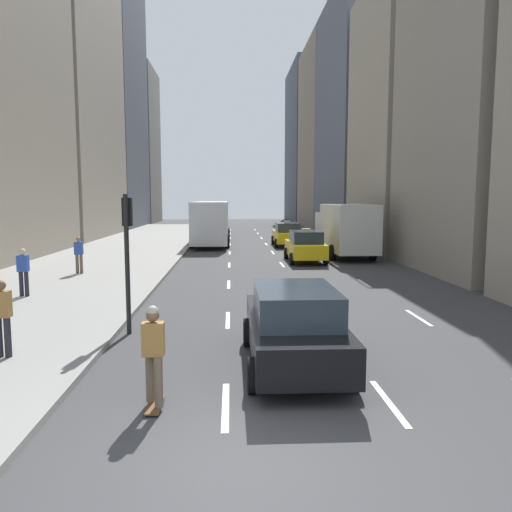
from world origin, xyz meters
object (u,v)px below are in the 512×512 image
taxi_second (287,234)px  pedestrian_far_walking (79,253)px  pedestrian_mid_block (23,270)px  sedan_black_near (294,326)px  traffic_light_pole (127,241)px  city_bus (211,221)px  pedestrian_near_curb (2,315)px  skateboarder (153,352)px  box_truck (345,228)px  taxi_lead (305,246)px

taxi_second → pedestrian_far_walking: 17.69m
pedestrian_mid_block → pedestrian_far_walking: size_ratio=1.00×
sedan_black_near → traffic_light_pole: (-3.95, 2.84, 1.54)m
pedestrian_far_walking → traffic_light_pole: size_ratio=0.46×
taxi_second → city_bus: 6.06m
pedestrian_near_curb → skateboarder: bearing=-34.5°
taxi_second → box_truck: size_ratio=0.52×
city_bus → sedan_black_near: bearing=-84.4°
sedan_black_near → city_bus: bearing=95.6°
box_truck → pedestrian_mid_block: 18.93m
pedestrian_mid_block → pedestrian_far_walking: bearing=86.6°
city_bus → traffic_light_pole: traffic_light_pole is taller
box_truck → skateboarder: 23.38m
taxi_lead → taxi_second: same height
city_bus → pedestrian_far_walking: (-5.28, -16.04, -0.72)m
taxi_second → pedestrian_far_walking: (-10.89, -13.94, 0.19)m
pedestrian_far_walking → traffic_light_pole: 10.54m
traffic_light_pole → sedan_black_near: bearing=-35.7°
city_bus → skateboarder: size_ratio=6.65×
taxi_second → box_truck: box_truck is taller
box_truck → pedestrian_far_walking: bearing=-151.3°
pedestrian_far_walking → traffic_light_pole: bearing=-66.7°
pedestrian_near_curb → box_truck: bearing=59.0°
taxi_second → box_truck: 7.07m
sedan_black_near → pedestrian_mid_block: (-8.40, 7.22, 0.20)m
taxi_lead → skateboarder: 19.88m
sedan_black_near → pedestrian_far_walking: 14.84m
sedan_black_near → pedestrian_near_curb: (-6.11, 0.47, 0.20)m
pedestrian_near_curb → taxi_second: bearing=71.0°
pedestrian_near_curb → traffic_light_pole: 3.47m
pedestrian_mid_block → skateboarder: bearing=-57.6°
taxi_second → traffic_light_pole: size_ratio=1.22×
pedestrian_near_curb → traffic_light_pole: traffic_light_pole is taller
city_bus → pedestrian_near_curb: bearing=-96.7°
pedestrian_near_curb → pedestrian_far_walking: 12.13m
city_bus → skateboarder: bearing=-89.6°
pedestrian_far_walking → box_truck: bearing=28.7°
city_bus → pedestrian_near_curb: city_bus is taller
pedestrian_near_curb → pedestrian_far_walking: (-1.98, 11.97, 0.00)m
taxi_lead → city_bus: (-5.61, 11.28, 0.91)m
traffic_light_pole → city_bus: bearing=87.5°
pedestrian_far_walking → sedan_black_near: bearing=-57.0°
box_truck → pedestrian_near_curb: size_ratio=5.09×
skateboarder → traffic_light_pole: size_ratio=0.48×
taxi_second → traffic_light_pole: traffic_light_pole is taller
city_bus → traffic_light_pole: 25.67m
taxi_second → taxi_lead: bearing=-90.0°
box_truck → pedestrian_mid_block: size_ratio=5.09×
sedan_black_near → skateboarder: size_ratio=2.69×
taxi_second → pedestrian_mid_block: taxi_second is taller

